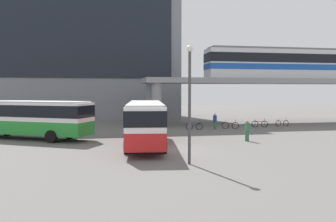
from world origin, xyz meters
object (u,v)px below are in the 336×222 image
at_px(bicycle_brown, 230,125).
at_px(bicycle_silver, 282,123).
at_px(bus_secondary, 29,116).
at_px(pedestrian_walking_across, 150,125).
at_px(bus_main, 145,119).
at_px(train, 277,63).
at_px(pedestrian_at_kerb, 247,131).
at_px(bicycle_red, 260,124).
at_px(bicycle_blue, 194,126).
at_px(station_building, 77,46).
at_px(pedestrian_near_building, 215,122).

bearing_deg(bicycle_brown, bicycle_silver, 10.74).
bearing_deg(bus_secondary, pedestrian_walking_across, 14.17).
relative_size(bus_main, bus_secondary, 1.03).
distance_m(bus_main, pedestrian_walking_across, 8.17).
bearing_deg(train, pedestrian_at_kerb, -125.11).
relative_size(bus_main, bicycle_brown, 6.68).
bearing_deg(bicycle_red, pedestrian_at_kerb, -120.47).
xyz_separation_m(bicycle_red, bicycle_blue, (-7.85, -1.14, 0.00)).
height_order(station_building, bicycle_brown, station_building).
bearing_deg(bus_secondary, bicycle_red, 12.79).
bearing_deg(pedestrian_near_building, bicycle_brown, 6.09).
xyz_separation_m(train, pedestrian_at_kerb, (-10.03, -14.27, -6.70)).
relative_size(station_building, pedestrian_near_building, 17.22).
height_order(train, pedestrian_at_kerb, train).
height_order(train, pedestrian_walking_across, train).
xyz_separation_m(bus_main, bus_secondary, (-9.19, 5.28, 0.00)).
bearing_deg(train, pedestrian_near_building, -150.41).
relative_size(train, bicycle_blue, 10.20).
relative_size(train, pedestrian_near_building, 10.80).
bearing_deg(bicycle_silver, station_building, 144.88).
bearing_deg(pedestrian_near_building, pedestrian_at_kerb, -90.82).
xyz_separation_m(bicycle_silver, bicycle_brown, (-6.71, -1.27, 0.00)).
relative_size(station_building, bicycle_blue, 16.26).
distance_m(bus_secondary, pedestrian_walking_across, 10.97).
relative_size(bicycle_brown, pedestrian_at_kerb, 0.98).
xyz_separation_m(bicycle_silver, pedestrian_at_kerb, (-8.63, -10.11, 0.45)).
xyz_separation_m(station_building, train, (25.27, -12.63, -3.15)).
height_order(station_building, bicycle_red, station_building).
relative_size(bus_secondary, bicycle_brown, 6.47).
bearing_deg(bicycle_red, pedestrian_near_building, -169.13).
height_order(bus_main, pedestrian_at_kerb, bus_main).
height_order(bus_secondary, bicycle_brown, bus_secondary).
xyz_separation_m(bicycle_blue, pedestrian_walking_across, (-4.85, -1.48, 0.38)).
height_order(bicycle_red, bicycle_blue, same).
bearing_deg(train, bus_secondary, -160.38).
height_order(train, pedestrian_near_building, train).
distance_m(bus_secondary, bicycle_silver, 26.84).
xyz_separation_m(bicycle_red, bicycle_silver, (2.91, 0.39, 0.00)).
relative_size(station_building, pedestrian_walking_across, 18.21).
bearing_deg(bicycle_brown, pedestrian_near_building, -173.91).
xyz_separation_m(bicycle_blue, pedestrian_near_building, (2.26, 0.06, 0.43)).
distance_m(bus_secondary, bicycle_blue, 16.05).
relative_size(bus_secondary, bicycle_silver, 6.14).
bearing_deg(pedestrian_near_building, bicycle_red, 10.87).
bearing_deg(bicycle_red, bicycle_brown, -166.92).
distance_m(bus_secondary, pedestrian_near_building, 18.21).
bearing_deg(pedestrian_at_kerb, bicycle_brown, 77.76).
bearing_deg(pedestrian_near_building, bus_secondary, -166.61).
xyz_separation_m(bus_secondary, pedestrian_walking_across, (10.57, 2.67, -1.25)).
height_order(bicycle_brown, pedestrian_walking_across, pedestrian_walking_across).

